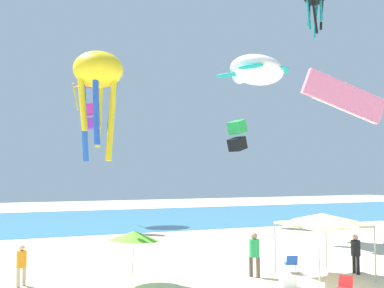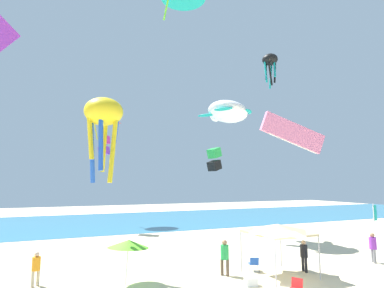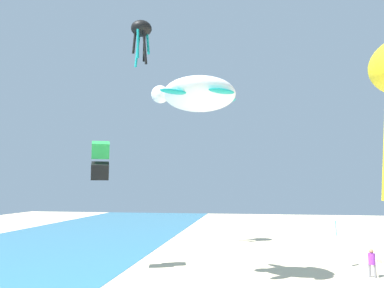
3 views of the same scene
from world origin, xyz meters
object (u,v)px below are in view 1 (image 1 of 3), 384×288
beach_umbrella (134,236)px  folding_chair_near_cooler (291,263)px  person_beachcomber (254,251)px  kite_box_green (237,136)px  kite_delta_red (91,84)px  kite_turtle_white (255,71)px  canopy_tent (322,220)px  person_by_tent (356,251)px  cooler_box (288,282)px  kite_box_magenta (89,117)px  kite_parafoil_pink (344,97)px  folding_chair_facing_ocean (344,286)px  kite_octopus_black (315,0)px  kite_octopus_yellow (98,76)px  person_far_stroller (22,262)px

beach_umbrella → folding_chair_near_cooler: size_ratio=2.72×
person_beachcomber → kite_box_green: size_ratio=0.66×
kite_delta_red → kite_turtle_white: size_ratio=0.88×
canopy_tent → beach_umbrella: size_ratio=1.40×
person_beachcomber → person_by_tent: bearing=42.0°
kite_delta_red → kite_turtle_white: (9.25, -14.72, -1.23)m
cooler_box → kite_box_magenta: (-4.70, 21.09, 8.91)m
canopy_tent → kite_parafoil_pink: (1.58, 0.26, 5.47)m
kite_box_green → person_beachcomber: bearing=131.1°
kite_box_magenta → kite_delta_red: bearing=19.5°
canopy_tent → beach_umbrella: 8.04m
beach_umbrella → folding_chair_facing_ocean: (6.38, -4.77, -1.47)m
folding_chair_facing_ocean → kite_octopus_black: (15.44, 21.09, 20.84)m
folding_chair_facing_ocean → kite_octopus_yellow: kite_octopus_yellow is taller
kite_parafoil_pink → kite_turtle_white: bearing=92.4°
folding_chair_facing_ocean → kite_turtle_white: 18.48m
kite_delta_red → kite_parafoil_pink: 27.05m
kite_octopus_yellow → kite_box_magenta: size_ratio=2.28×
person_far_stroller → beach_umbrella: bearing=121.1°
kite_parafoil_pink → beach_umbrella: bearing=-178.7°
canopy_tent → kite_delta_red: kite_delta_red is taller
person_far_stroller → kite_parafoil_pink: (13.58, -2.99, 6.98)m
folding_chair_facing_ocean → kite_octopus_yellow: size_ratio=0.17×
cooler_box → kite_octopus_black: bearing=49.2°
kite_delta_red → kite_octopus_yellow: bearing=-71.7°
person_far_stroller → kite_turtle_white: kite_turtle_white is taller
person_far_stroller → kite_parafoil_pink: bearing=127.2°
canopy_tent → person_beachcomber: canopy_tent is taller
cooler_box → kite_box_magenta: size_ratio=0.32×
person_by_tent → kite_octopus_yellow: bearing=82.1°
kite_delta_red → kite_box_green: 14.68m
kite_box_magenta → beach_umbrella: bearing=-153.6°
canopy_tent → kite_parafoil_pink: size_ratio=0.76×
cooler_box → kite_octopus_black: size_ratio=0.15×
folding_chair_near_cooler → kite_delta_red: size_ratio=0.17×
kite_parafoil_pink → kite_octopus_black: kite_octopus_black is taller
person_far_stroller → kite_delta_red: bearing=-145.2°
kite_octopus_black → kite_delta_red: bearing=49.7°
folding_chair_near_cooler → kite_turtle_white: size_ratio=0.15×
person_by_tent → kite_parafoil_pink: size_ratio=0.42×
person_by_tent → kite_octopus_black: (12.15, 18.07, 20.30)m
cooler_box → kite_box_green: kite_box_green is taller
beach_umbrella → kite_turtle_white: size_ratio=0.40×
canopy_tent → kite_parafoil_pink: 5.70m
kite_parafoil_pink → person_beachcomber: bearing=178.4°
kite_delta_red → kite_octopus_black: bearing=5.3°
kite_box_magenta → kite_parafoil_pink: bearing=-128.0°
beach_umbrella → person_far_stroller: (-4.20, 1.41, -0.98)m
canopy_tent → person_far_stroller: canopy_tent is taller
beach_umbrella → kite_turtle_white: 17.32m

